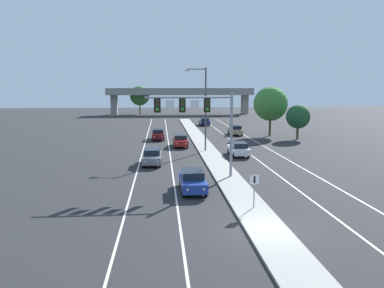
# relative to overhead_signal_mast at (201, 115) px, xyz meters

# --- Properties ---
(ground_plane) EXTENTS (260.00, 260.00, 0.00)m
(ground_plane) POSITION_rel_overhead_signal_mast_xyz_m (2.34, -12.36, -5.50)
(ground_plane) COLOR #28282B
(median_island) EXTENTS (2.40, 110.00, 0.15)m
(median_island) POSITION_rel_overhead_signal_mast_xyz_m (2.34, 5.64, -5.43)
(median_island) COLOR #9E9B93
(median_island) RESTS_ON ground
(lane_stripe_oncoming_center) EXTENTS (0.14, 100.00, 0.01)m
(lane_stripe_oncoming_center) POSITION_rel_overhead_signal_mast_xyz_m (-2.36, 12.64, -5.50)
(lane_stripe_oncoming_center) COLOR silver
(lane_stripe_oncoming_center) RESTS_ON ground
(lane_stripe_receding_center) EXTENTS (0.14, 100.00, 0.01)m
(lane_stripe_receding_center) POSITION_rel_overhead_signal_mast_xyz_m (7.04, 12.64, -5.50)
(lane_stripe_receding_center) COLOR silver
(lane_stripe_receding_center) RESTS_ON ground
(edge_stripe_left) EXTENTS (0.14, 100.00, 0.01)m
(edge_stripe_left) POSITION_rel_overhead_signal_mast_xyz_m (-5.66, 12.64, -5.50)
(edge_stripe_left) COLOR silver
(edge_stripe_left) RESTS_ON ground
(edge_stripe_right) EXTENTS (0.14, 100.00, 0.01)m
(edge_stripe_right) POSITION_rel_overhead_signal_mast_xyz_m (10.34, 12.64, -5.50)
(edge_stripe_right) COLOR silver
(edge_stripe_right) RESTS_ON ground
(overhead_signal_mast) EXTENTS (7.44, 0.44, 7.20)m
(overhead_signal_mast) POSITION_rel_overhead_signal_mast_xyz_m (0.00, 0.00, 0.00)
(overhead_signal_mast) COLOR gray
(overhead_signal_mast) RESTS_ON median_island
(median_sign_post) EXTENTS (0.60, 0.10, 2.20)m
(median_sign_post) POSITION_rel_overhead_signal_mast_xyz_m (2.49, -8.71, -3.91)
(median_sign_post) COLOR gray
(median_sign_post) RESTS_ON median_island
(street_lamp_median) EXTENTS (2.58, 0.28, 10.00)m
(street_lamp_median) POSITION_rel_overhead_signal_mast_xyz_m (1.79, 13.72, 0.29)
(street_lamp_median) COLOR #4C4C51
(street_lamp_median) RESTS_ON median_island
(car_oncoming_blue) EXTENTS (1.88, 4.49, 1.58)m
(car_oncoming_blue) POSITION_rel_overhead_signal_mast_xyz_m (-1.05, -3.94, -4.68)
(car_oncoming_blue) COLOR navy
(car_oncoming_blue) RESTS_ON ground
(car_oncoming_grey) EXTENTS (1.88, 4.49, 1.58)m
(car_oncoming_grey) POSITION_rel_overhead_signal_mast_xyz_m (-4.31, 6.43, -4.68)
(car_oncoming_grey) COLOR slate
(car_oncoming_grey) RESTS_ON ground
(car_oncoming_red) EXTENTS (1.87, 4.49, 1.58)m
(car_oncoming_red) POSITION_rel_overhead_signal_mast_xyz_m (-0.85, 17.85, -4.68)
(car_oncoming_red) COLOR maroon
(car_oncoming_red) RESTS_ON ground
(car_oncoming_darkred) EXTENTS (1.85, 4.48, 1.58)m
(car_oncoming_darkred) POSITION_rel_overhead_signal_mast_xyz_m (-3.85, 24.89, -4.68)
(car_oncoming_darkred) COLOR #5B0F14
(car_oncoming_darkred) RESTS_ON ground
(car_receding_white) EXTENTS (1.92, 4.51, 1.58)m
(car_receding_white) POSITION_rel_overhead_signal_mast_xyz_m (5.47, 10.54, -4.68)
(car_receding_white) COLOR silver
(car_receding_white) RESTS_ON ground
(car_receding_tan) EXTENTS (1.82, 4.47, 1.58)m
(car_receding_tan) POSITION_rel_overhead_signal_mast_xyz_m (8.88, 29.76, -4.68)
(car_receding_tan) COLOR tan
(car_receding_tan) RESTS_ON ground
(car_receding_navy) EXTENTS (1.89, 4.50, 1.58)m
(car_receding_navy) POSITION_rel_overhead_signal_mast_xyz_m (5.59, 45.92, -4.68)
(car_receding_navy) COLOR #141E4C
(car_receding_navy) RESTS_ON ground
(overpass_bridge) EXTENTS (42.40, 6.40, 7.65)m
(overpass_bridge) POSITION_rel_overhead_signal_mast_xyz_m (2.34, 79.32, 0.28)
(overpass_bridge) COLOR gray
(overpass_bridge) RESTS_ON ground
(tree_far_right_b) EXTENTS (5.48, 5.48, 7.93)m
(tree_far_right_b) POSITION_rel_overhead_signal_mast_xyz_m (14.23, 27.99, -0.32)
(tree_far_right_b) COLOR #4C3823
(tree_far_right_b) RESTS_ON ground
(tree_far_left_a) EXTENTS (5.73, 5.73, 8.29)m
(tree_far_left_a) POSITION_rel_overhead_signal_mast_xyz_m (-9.56, 80.87, -0.08)
(tree_far_left_a) COLOR #4C3823
(tree_far_left_a) RESTS_ON ground
(tree_far_right_c) EXTENTS (3.61, 3.61, 5.23)m
(tree_far_right_c) POSITION_rel_overhead_signal_mast_xyz_m (17.32, 23.84, -2.09)
(tree_far_right_c) COLOR #4C3823
(tree_far_right_c) RESTS_ON ground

